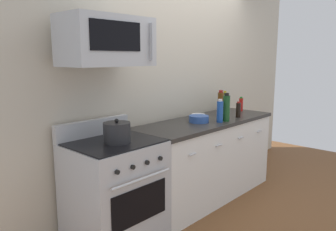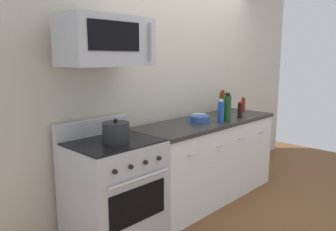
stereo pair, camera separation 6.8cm
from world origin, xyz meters
name	(u,v)px [view 1 (the left image)]	position (x,y,z in m)	size (l,w,h in m)	color
ground_plane	(205,196)	(0.00, 0.00, 0.00)	(6.00, 6.00, 0.00)	brown
back_wall	(180,80)	(0.00, 0.41, 1.35)	(5.00, 0.10, 2.70)	beige
counter_unit	(206,159)	(0.00, 0.00, 0.46)	(1.91, 0.66, 0.92)	white
range_oven	(115,192)	(-1.33, 0.00, 0.47)	(0.76, 0.69, 1.07)	#B7BABF
microwave	(107,41)	(-1.33, 0.05, 1.75)	(0.74, 0.44, 0.40)	#B7BABF
bottle_soda_blue	(220,111)	(-0.02, -0.19, 1.04)	(0.07, 0.07, 0.25)	#1E4CA5
bottle_wine_green	(226,108)	(0.08, -0.20, 1.07)	(0.08, 0.08, 0.31)	#19471E
bottle_olive_oil	(225,102)	(0.65, 0.19, 1.05)	(0.06, 0.06, 0.27)	#385114
bottle_soy_sauce_dark	(238,110)	(0.37, -0.18, 1.01)	(0.06, 0.06, 0.19)	black
bottle_wine_amber	(221,104)	(0.33, 0.04, 1.07)	(0.07, 0.07, 0.31)	#59330F
bottle_hot_sauce_red	(241,104)	(0.80, 0.03, 1.01)	(0.05, 0.05, 0.19)	#B21914
bowl_blue_mixing	(199,119)	(-0.17, -0.02, 0.96)	(0.22, 0.22, 0.07)	#2D519E
bowl_white_ceramic	(198,116)	(0.01, 0.12, 0.95)	(0.16, 0.16, 0.05)	white
stockpot	(117,132)	(-1.33, -0.05, 1.01)	(0.23, 0.23, 0.20)	#262628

